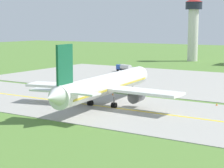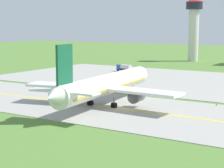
% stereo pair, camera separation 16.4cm
% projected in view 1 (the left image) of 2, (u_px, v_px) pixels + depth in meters
% --- Properties ---
extents(ground_plane, '(500.00, 500.00, 0.00)m').
position_uv_depth(ground_plane, '(124.00, 110.00, 75.82)').
color(ground_plane, '#517A33').
extents(taxiway_strip, '(240.00, 28.00, 0.10)m').
position_uv_depth(taxiway_strip, '(124.00, 109.00, 75.82)').
color(taxiway_strip, '#9E9B93').
rests_on(taxiway_strip, ground).
extents(taxiway_centreline, '(220.00, 0.60, 0.01)m').
position_uv_depth(taxiway_centreline, '(124.00, 109.00, 75.81)').
color(taxiway_centreline, yellow).
rests_on(taxiway_centreline, taxiway_strip).
extents(airplane_lead, '(32.35, 39.66, 12.70)m').
position_uv_depth(airplane_lead, '(105.00, 85.00, 79.00)').
color(airplane_lead, white).
rests_on(airplane_lead, ground).
extents(service_truck_fuel, '(6.34, 3.79, 2.65)m').
position_uv_depth(service_truck_fuel, '(124.00, 68.00, 135.99)').
color(service_truck_fuel, '#264CA5').
rests_on(service_truck_fuel, ground).
extents(control_tower, '(7.60, 7.60, 27.46)m').
position_uv_depth(control_tower, '(193.00, 23.00, 175.50)').
color(control_tower, silver).
rests_on(control_tower, ground).
extents(traffic_cone_near_edge, '(0.44, 0.44, 0.60)m').
position_uv_depth(traffic_cone_near_edge, '(217.00, 104.00, 79.14)').
color(traffic_cone_near_edge, orange).
rests_on(traffic_cone_near_edge, ground).
extents(traffic_cone_far_edge, '(0.44, 0.44, 0.60)m').
position_uv_depth(traffic_cone_far_edge, '(113.00, 94.00, 90.81)').
color(traffic_cone_far_edge, orange).
rests_on(traffic_cone_far_edge, ground).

